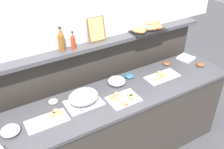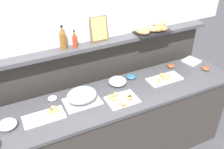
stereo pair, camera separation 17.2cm
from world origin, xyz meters
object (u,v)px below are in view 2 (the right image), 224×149
at_px(serving_cloche, 82,96).
at_px(bread_basket, 154,29).
at_px(condiment_bowl_teal, 53,98).
at_px(condiment_bowl_dark, 171,66).
at_px(glass_bowl_extra, 117,81).
at_px(vinegar_bottle_amber, 63,39).
at_px(hot_sauce_bottle, 75,40).
at_px(framed_picture, 99,29).
at_px(condiment_bowl_cream, 131,76).
at_px(sandwich_platter_side, 46,116).
at_px(condiment_bowl_red, 206,68).
at_px(sandwich_platter_front, 164,79).
at_px(sandwich_platter_rear, 122,99).
at_px(glass_bowl_small, 8,125).
at_px(napkin_stack, 192,61).

bearing_deg(serving_cloche, bread_basket, 18.88).
height_order(condiment_bowl_teal, condiment_bowl_dark, condiment_bowl_dark).
height_order(glass_bowl_extra, vinegar_bottle_amber, vinegar_bottle_amber).
distance_m(hot_sauce_bottle, framed_picture, 0.28).
distance_m(condiment_bowl_cream, vinegar_bottle_amber, 0.83).
xyz_separation_m(sandwich_platter_side, condiment_bowl_red, (1.81, -0.01, 0.01)).
distance_m(sandwich_platter_front, hot_sauce_bottle, 1.03).
height_order(sandwich_platter_front, condiment_bowl_dark, sandwich_platter_front).
bearing_deg(framed_picture, condiment_bowl_cream, -43.17).
distance_m(sandwich_platter_side, serving_cloche, 0.36).
distance_m(condiment_bowl_red, condiment_bowl_cream, 0.87).
xyz_separation_m(serving_cloche, framed_picture, (0.36, 0.40, 0.45)).
xyz_separation_m(vinegar_bottle_amber, bread_basket, (1.00, -0.04, -0.07)).
height_order(bread_basket, framed_picture, framed_picture).
bearing_deg(serving_cloche, condiment_bowl_cream, 14.37).
distance_m(condiment_bowl_dark, bread_basket, 0.48).
bearing_deg(sandwich_platter_rear, bread_basket, 36.62).
xyz_separation_m(bread_basket, framed_picture, (-0.62, 0.06, 0.09)).
bearing_deg(condiment_bowl_teal, condiment_bowl_red, -7.29).
relative_size(sandwich_platter_rear, glass_bowl_small, 1.90).
height_order(sandwich_platter_side, hot_sauce_bottle, hot_sauce_bottle).
height_order(vinegar_bottle_amber, framed_picture, framed_picture).
distance_m(glass_bowl_extra, framed_picture, 0.57).
bearing_deg(sandwich_platter_front, condiment_bowl_red, -4.14).
bearing_deg(sandwich_platter_front, napkin_stack, 18.11).
height_order(condiment_bowl_red, condiment_bowl_teal, condiment_bowl_red).
bearing_deg(glass_bowl_extra, condiment_bowl_cream, 11.89).
height_order(condiment_bowl_teal, framed_picture, framed_picture).
bearing_deg(condiment_bowl_dark, condiment_bowl_teal, -179.87).
distance_m(condiment_bowl_cream, condiment_bowl_dark, 0.53).
bearing_deg(glass_bowl_small, sandwich_platter_side, -0.91).
height_order(sandwich_platter_side, sandwich_platter_rear, same).
height_order(condiment_bowl_red, hot_sauce_bottle, hot_sauce_bottle).
relative_size(serving_cloche, glass_bowl_small, 2.18).
relative_size(sandwich_platter_front, condiment_bowl_red, 3.99).
distance_m(glass_bowl_small, bread_basket, 1.74).
bearing_deg(sandwich_platter_front, condiment_bowl_cream, 149.69).
xyz_separation_m(sandwich_platter_rear, glass_bowl_small, (-1.02, 0.09, 0.02)).
bearing_deg(hot_sauce_bottle, condiment_bowl_cream, -20.85).
bearing_deg(glass_bowl_small, condiment_bowl_red, -0.41).
distance_m(sandwich_platter_rear, glass_bowl_extra, 0.27).
bearing_deg(napkin_stack, sandwich_platter_side, -173.72).
relative_size(sandwich_platter_side, condiment_bowl_cream, 3.38).
bearing_deg(napkin_stack, sandwich_platter_rear, -165.44).
relative_size(serving_cloche, vinegar_bottle_amber, 1.44).
bearing_deg(framed_picture, vinegar_bottle_amber, -176.87).
bearing_deg(condiment_bowl_cream, vinegar_bottle_amber, 160.95).
relative_size(glass_bowl_small, napkin_stack, 0.92).
height_order(condiment_bowl_dark, framed_picture, framed_picture).
distance_m(serving_cloche, bread_basket, 1.09).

